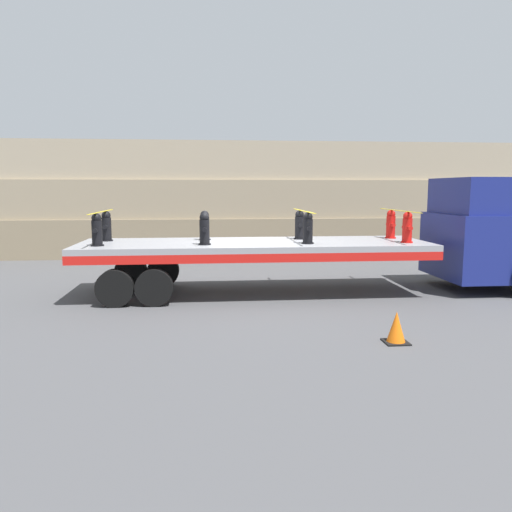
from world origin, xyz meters
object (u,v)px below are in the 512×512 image
at_px(fire_hydrant_black_near_1, 204,229).
at_px(fire_hydrant_black_far_2, 299,225).
at_px(fire_hydrant_black_near_0, 97,230).
at_px(fire_hydrant_black_near_2, 308,229).
at_px(fire_hydrant_red_far_3, 391,225).
at_px(traffic_cone, 396,328).
at_px(fire_hydrant_red_near_3, 407,228).
at_px(flatbed_trailer, 232,252).
at_px(truck_cab, 491,234).
at_px(fire_hydrant_black_far_0, 107,227).
at_px(fire_hydrant_black_far_1, 205,226).

height_order(fire_hydrant_black_near_1, fire_hydrant_black_far_2, same).
height_order(fire_hydrant_black_near_0, fire_hydrant_black_near_2, same).
xyz_separation_m(fire_hydrant_black_near_1, fire_hydrant_black_far_2, (2.45, 1.11, 0.00)).
height_order(fire_hydrant_red_far_3, traffic_cone, fire_hydrant_red_far_3).
bearing_deg(fire_hydrant_black_near_0, fire_hydrant_black_near_1, 0.00).
distance_m(fire_hydrant_black_near_1, traffic_cone, 5.14).
xyz_separation_m(fire_hydrant_black_near_1, fire_hydrant_red_far_3, (4.90, 1.11, 0.00)).
height_order(fire_hydrant_black_near_2, traffic_cone, fire_hydrant_black_near_2).
xyz_separation_m(fire_hydrant_red_near_3, fire_hydrant_red_far_3, (0.00, 1.11, 0.00)).
relative_size(fire_hydrant_black_near_1, traffic_cone, 1.39).
height_order(fire_hydrant_black_near_2, fire_hydrant_red_far_3, same).
distance_m(fire_hydrant_black_near_1, fire_hydrant_red_far_3, 5.03).
xyz_separation_m(fire_hydrant_black_near_1, traffic_cone, (3.24, -3.74, -1.39)).
height_order(fire_hydrant_black_near_0, traffic_cone, fire_hydrant_black_near_0).
xyz_separation_m(flatbed_trailer, fire_hydrant_black_near_1, (-0.66, -0.55, 0.61)).
relative_size(truck_cab, fire_hydrant_black_near_1, 3.82).
bearing_deg(fire_hydrant_black_near_1, fire_hydrant_black_near_2, 0.00).
distance_m(fire_hydrant_black_far_0, fire_hydrant_red_near_3, 7.44).
bearing_deg(fire_hydrant_black_far_2, fire_hydrant_red_far_3, 0.00).
bearing_deg(fire_hydrant_red_near_3, traffic_cone, -113.99).
relative_size(fire_hydrant_black_near_0, fire_hydrant_black_far_1, 1.00).
xyz_separation_m(fire_hydrant_red_near_3, traffic_cone, (-1.67, -3.74, -1.39)).
distance_m(fire_hydrant_black_near_0, fire_hydrant_black_near_2, 4.90).
relative_size(fire_hydrant_black_far_2, fire_hydrant_red_near_3, 1.00).
bearing_deg(fire_hydrant_black_far_1, traffic_cone, -56.27).
bearing_deg(flatbed_trailer, fire_hydrant_black_far_1, 140.17).
relative_size(truck_cab, fire_hydrant_black_far_1, 3.82).
xyz_separation_m(fire_hydrant_black_far_2, traffic_cone, (0.79, -4.85, -1.39)).
distance_m(fire_hydrant_black_far_0, fire_hydrant_black_far_1, 2.45).
bearing_deg(flatbed_trailer, fire_hydrant_black_far_2, 17.17).
bearing_deg(traffic_cone, fire_hydrant_red_far_3, 71.04).
bearing_deg(fire_hydrant_black_far_2, fire_hydrant_black_near_2, -90.00).
height_order(fire_hydrant_black_near_1, fire_hydrant_black_near_2, same).
relative_size(truck_cab, fire_hydrant_black_far_2, 3.82).
distance_m(fire_hydrant_black_near_2, fire_hydrant_black_far_2, 1.11).
relative_size(fire_hydrant_black_near_1, fire_hydrant_black_far_2, 1.00).
bearing_deg(fire_hydrant_black_far_2, traffic_cone, -80.79).
bearing_deg(fire_hydrant_black_far_0, fire_hydrant_black_near_1, -24.27).
bearing_deg(traffic_cone, fire_hydrant_black_far_0, 139.56).
height_order(fire_hydrant_black_near_1, fire_hydrant_red_near_3, same).
height_order(fire_hydrant_black_far_2, traffic_cone, fire_hydrant_black_far_2).
distance_m(truck_cab, fire_hydrant_red_far_3, 2.56).
relative_size(fire_hydrant_black_near_1, fire_hydrant_black_near_2, 1.00).
height_order(flatbed_trailer, fire_hydrant_black_near_1, fire_hydrant_black_near_1).
height_order(fire_hydrant_black_near_0, fire_hydrant_black_far_1, same).
xyz_separation_m(flatbed_trailer, fire_hydrant_black_far_1, (-0.66, 0.55, 0.61)).
xyz_separation_m(fire_hydrant_black_near_2, fire_hydrant_red_far_3, (2.45, 1.11, 0.00)).
xyz_separation_m(fire_hydrant_black_far_1, fire_hydrant_red_far_3, (4.90, 0.00, 0.00)).
distance_m(fire_hydrant_black_far_2, traffic_cone, 5.10).
xyz_separation_m(truck_cab, traffic_cone, (-4.15, -4.30, -1.17)).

